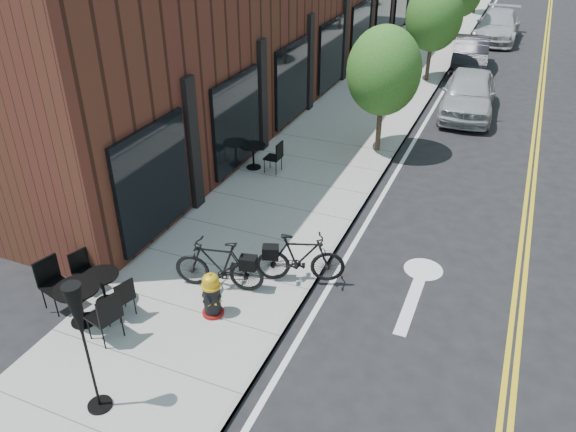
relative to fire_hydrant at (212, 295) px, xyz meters
The scene contains 14 objects.
ground 1.56m from the fire_hydrant, ahead, with size 120.00×120.00×0.00m, color black.
sidewalk_near 9.96m from the fire_hydrant, 93.18° to the left, with size 4.00×70.00×0.12m, color #9E9B93.
tree_near_a 9.19m from the fire_hydrant, 84.57° to the left, with size 2.20×2.20×3.81m.
tree_near_b 17.08m from the fire_hydrant, 87.13° to the left, with size 2.30×2.30×3.98m.
fire_hydrant is the anchor object (origin of this frame).
bicycle_left 0.84m from the fire_hydrant, 109.30° to the left, with size 0.53×1.87×1.12m, color black.
bicycle_right 2.02m from the fire_hydrant, 55.29° to the left, with size 0.52×1.85×1.11m, color black.
bistro_set_a 2.21m from the fire_hydrant, 166.41° to the right, with size 1.65×0.88×0.87m.
bistro_set_b 2.44m from the fire_hydrant, 151.67° to the right, with size 2.00×1.02×1.05m.
bistro_set_c 6.57m from the fire_hydrant, 109.11° to the left, with size 1.72×0.76×0.93m.
patio_umbrella 3.01m from the fire_hydrant, 101.66° to the right, with size 0.39×0.39×2.40m.
parked_car_a 13.98m from the fire_hydrant, 77.84° to the left, with size 1.84×4.56×1.56m, color #A9ABB2.
parked_car_b 19.74m from the fire_hydrant, 83.46° to the left, with size 1.51×4.33×1.43m, color black.
parked_car_c 26.24m from the fire_hydrant, 83.77° to the left, with size 2.16×5.30×1.54m, color #B8B8BD.
Camera 1 is at (3.17, -7.11, 7.27)m, focal length 35.00 mm.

